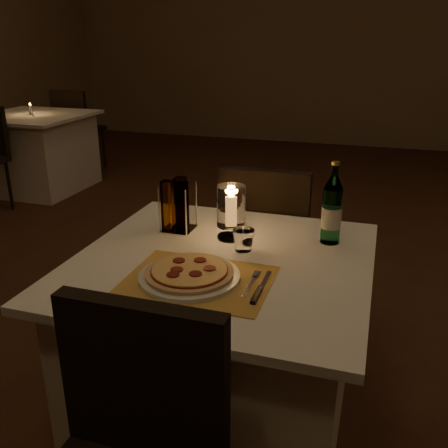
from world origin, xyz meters
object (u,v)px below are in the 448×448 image
(main_table, at_px, (222,348))
(neighbor_table_left, at_px, (36,152))
(plate, at_px, (190,276))
(tumbler, at_px, (243,240))
(pizza, at_px, (189,272))
(water_bottle, at_px, (332,211))
(hurricane_candle, at_px, (231,208))
(chair_far, at_px, (267,235))

(main_table, bearing_deg, neighbor_table_left, 136.95)
(plate, height_order, tumbler, tumbler)
(pizza, bearing_deg, main_table, 74.45)
(pizza, distance_m, water_bottle, 0.59)
(tumbler, height_order, hurricane_candle, hurricane_candle)
(main_table, bearing_deg, water_bottle, 37.95)
(plate, bearing_deg, tumbler, 69.90)
(hurricane_candle, height_order, neighbor_table_left, hurricane_candle)
(tumbler, bearing_deg, neighbor_table_left, 138.49)
(chair_far, relative_size, tumbler, 11.53)
(pizza, xyz_separation_m, tumbler, (0.10, 0.27, 0.01))
(pizza, distance_m, neighbor_table_left, 3.89)
(plate, relative_size, tumbler, 4.10)
(chair_far, bearing_deg, hurricane_candle, -92.65)
(hurricane_candle, bearing_deg, plate, -94.00)
(plate, xyz_separation_m, neighbor_table_left, (-2.71, 2.76, -0.38))
(chair_far, xyz_separation_m, neighbor_table_left, (-2.76, 1.87, -0.18))
(plate, bearing_deg, water_bottle, 48.92)
(main_table, bearing_deg, pizza, -105.55)
(pizza, bearing_deg, hurricane_candle, 85.99)
(neighbor_table_left, bearing_deg, pizza, -45.50)
(water_bottle, bearing_deg, chair_far, 126.36)
(chair_far, distance_m, neighbor_table_left, 3.34)
(tumbler, height_order, neighbor_table_left, tumbler)
(hurricane_candle, bearing_deg, neighbor_table_left, 138.80)
(main_table, bearing_deg, plate, -105.52)
(plate, distance_m, hurricane_candle, 0.38)
(main_table, xyz_separation_m, water_bottle, (0.33, 0.26, 0.49))
(main_table, height_order, hurricane_candle, hurricane_candle)
(tumbler, bearing_deg, plate, -110.10)
(chair_far, height_order, tumbler, chair_far)
(pizza, distance_m, hurricane_candle, 0.38)
(plate, relative_size, pizza, 1.14)
(chair_far, xyz_separation_m, water_bottle, (0.33, -0.45, 0.31))
(chair_far, distance_m, water_bottle, 0.64)
(pizza, height_order, hurricane_candle, hurricane_candle)
(pizza, bearing_deg, plate, -60.06)
(tumbler, bearing_deg, water_bottle, 30.68)
(pizza, height_order, tumbler, tumbler)
(water_bottle, xyz_separation_m, hurricane_candle, (-0.36, -0.08, -0.00))
(tumbler, xyz_separation_m, water_bottle, (0.28, 0.17, 0.08))
(tumbler, relative_size, hurricane_candle, 0.38)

